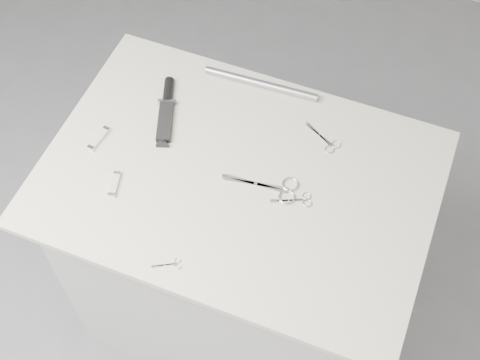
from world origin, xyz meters
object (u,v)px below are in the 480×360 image
at_px(sheathed_knife, 167,107).
at_px(embroidery_scissors_a, 298,200).
at_px(tiny_scissors, 171,264).
at_px(metal_rail, 261,84).
at_px(large_shears, 277,188).
at_px(plinth, 238,259).
at_px(embroidery_scissors_b, 327,142).
at_px(pocket_knife_b, 115,184).
at_px(pocket_knife_a, 99,139).

bearing_deg(sheathed_knife, embroidery_scissors_a, -128.73).
relative_size(tiny_scissors, metal_rail, 0.21).
distance_m(large_shears, metal_rail, 0.34).
height_order(plinth, large_shears, large_shears).
distance_m(tiny_scissors, metal_rail, 0.59).
bearing_deg(embroidery_scissors_b, metal_rail, -178.50).
distance_m(tiny_scissors, sheathed_knife, 0.47).
xyz_separation_m(large_shears, sheathed_knife, (-0.37, 0.13, 0.01)).
bearing_deg(tiny_scissors, pocket_knife_b, 117.08).
bearing_deg(plinth, pocket_knife_b, -153.47).
bearing_deg(sheathed_knife, large_shears, -129.89).
bearing_deg(metal_rail, large_shears, -62.56).
bearing_deg(large_shears, tiny_scissors, -125.71).
distance_m(sheathed_knife, pocket_knife_a, 0.20).
distance_m(embroidery_scissors_a, tiny_scissors, 0.36).
relative_size(sheathed_knife, pocket_knife_b, 2.82).
xyz_separation_m(plinth, tiny_scissors, (-0.06, -0.29, 0.47)).
height_order(embroidery_scissors_b, metal_rail, metal_rail).
bearing_deg(pocket_knife_b, large_shears, -84.57).
height_order(tiny_scissors, metal_rail, metal_rail).
height_order(tiny_scissors, pocket_knife_a, pocket_knife_a).
distance_m(plinth, metal_rail, 0.57).
height_order(plinth, tiny_scissors, tiny_scissors).
distance_m(embroidery_scissors_a, metal_rail, 0.39).
distance_m(plinth, large_shears, 0.48).
xyz_separation_m(plinth, sheathed_knife, (-0.26, 0.13, 0.48)).
bearing_deg(embroidery_scissors_a, large_shears, 144.82).
relative_size(tiny_scissors, pocket_knife_b, 0.89).
xyz_separation_m(embroidery_scissors_b, pocket_knife_a, (-0.56, -0.22, 0.00)).
relative_size(large_shears, pocket_knife_a, 2.36).
bearing_deg(embroidery_scissors_a, sheathed_knife, 137.62).
height_order(large_shears, metal_rail, metal_rail).
bearing_deg(pocket_knife_a, large_shears, -79.76).
bearing_deg(embroidery_scissors_a, plinth, 152.57).
distance_m(embroidery_scissors_b, sheathed_knife, 0.44).
height_order(embroidery_scissors_a, metal_rail, metal_rail).
bearing_deg(sheathed_knife, pocket_knife_b, 156.15).
relative_size(embroidery_scissors_b, metal_rail, 0.34).
distance_m(embroidery_scissors_b, pocket_knife_b, 0.56).
xyz_separation_m(tiny_scissors, pocket_knife_b, (-0.23, 0.15, 0.00)).
xyz_separation_m(plinth, pocket_knife_a, (-0.39, -0.03, 0.47)).
bearing_deg(plinth, embroidery_scissors_a, -3.56).
bearing_deg(metal_rail, tiny_scissors, -90.24).
distance_m(large_shears, pocket_knife_b, 0.41).
xyz_separation_m(pocket_knife_a, metal_rail, (0.33, 0.33, 0.01)).
bearing_deg(embroidery_scissors_a, pocket_knife_b, 172.29).
distance_m(plinth, embroidery_scissors_a, 0.50).
bearing_deg(large_shears, embroidery_scissors_a, -18.14).
relative_size(large_shears, embroidery_scissors_a, 1.90).
bearing_deg(large_shears, plinth, 174.24).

